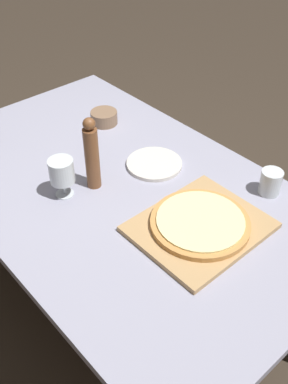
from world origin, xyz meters
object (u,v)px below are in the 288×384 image
(pizza, at_px, (200,222))
(wine_glass, at_px, (62,172))
(pepper_mill, at_px, (92,155))
(small_bowl, at_px, (104,117))

(pizza, height_order, wine_glass, wine_glass)
(wine_glass, bearing_deg, pizza, -62.32)
(pepper_mill, distance_m, wine_glass, 0.11)
(pizza, distance_m, pepper_mill, 0.42)
(pizza, height_order, pepper_mill, pepper_mill)
(wine_glass, bearing_deg, pepper_mill, -13.77)
(pizza, bearing_deg, pepper_mill, 106.15)
(pizza, xyz_separation_m, small_bowl, (0.17, 0.71, -0.00))
(pizza, height_order, small_bowl, small_bowl)
(pepper_mill, bearing_deg, small_bowl, 47.62)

